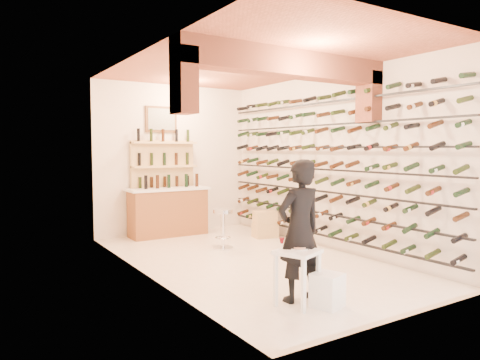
% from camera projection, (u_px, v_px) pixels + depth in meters
% --- Properties ---
extents(ground, '(6.00, 6.00, 0.00)m').
position_uv_depth(ground, '(250.00, 260.00, 7.35)').
color(ground, white).
rests_on(ground, ground).
extents(room_shell, '(3.52, 6.02, 3.21)m').
position_uv_depth(room_shell, '(259.00, 121.00, 6.98)').
color(room_shell, silver).
rests_on(room_shell, ground).
extents(wine_rack, '(0.32, 5.70, 2.56)m').
position_uv_depth(wine_rack, '(321.00, 164.00, 8.06)').
color(wine_rack, black).
rests_on(wine_rack, ground).
extents(back_counter, '(1.70, 0.62, 1.29)m').
position_uv_depth(back_counter, '(168.00, 210.00, 9.39)').
color(back_counter, brown).
rests_on(back_counter, ground).
extents(back_shelving, '(1.40, 0.31, 2.73)m').
position_uv_depth(back_shelving, '(163.00, 180.00, 9.55)').
color(back_shelving, '#D9B57A').
rests_on(back_shelving, ground).
extents(tasting_table, '(0.58, 0.58, 0.79)m').
position_uv_depth(tasting_table, '(297.00, 260.00, 5.19)').
color(tasting_table, white).
rests_on(tasting_table, ground).
extents(white_stool, '(0.39, 0.39, 0.39)m').
position_uv_depth(white_stool, '(327.00, 290.00, 5.16)').
color(white_stool, white).
rests_on(white_stool, ground).
extents(person, '(0.63, 0.42, 1.70)m').
position_uv_depth(person, '(300.00, 231.00, 5.33)').
color(person, black).
rests_on(person, ground).
extents(chrome_barstool, '(0.37, 0.37, 0.72)m').
position_uv_depth(chrome_barstool, '(223.00, 226.00, 8.16)').
color(chrome_barstool, silver).
rests_on(chrome_barstool, ground).
extents(crate_lower, '(0.53, 0.42, 0.29)m').
position_uv_depth(crate_lower, '(265.00, 230.00, 9.22)').
color(crate_lower, tan).
rests_on(crate_lower, ground).
extents(crate_upper, '(0.50, 0.40, 0.26)m').
position_uv_depth(crate_upper, '(265.00, 217.00, 9.21)').
color(crate_upper, tan).
rests_on(crate_upper, crate_lower).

